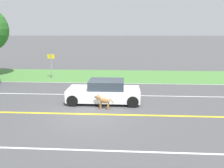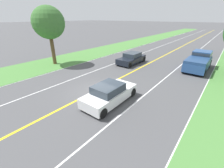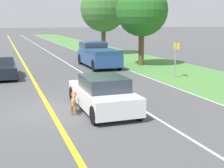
{
  "view_description": "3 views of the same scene",
  "coord_description": "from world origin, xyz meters",
  "views": [
    {
      "loc": [
        -10.53,
        -1.8,
        4.19
      ],
      "look_at": [
        2.04,
        -1.06,
        1.13
      ],
      "focal_mm": 35.0,
      "sensor_mm": 36.0,
      "label": 1
    },
    {
      "loc": [
        7.77,
        -7.73,
        5.51
      ],
      "look_at": [
        1.63,
        0.15,
        1.02
      ],
      "focal_mm": 24.0,
      "sensor_mm": 36.0,
      "label": 2
    },
    {
      "loc": [
        -1.66,
        -12.09,
        3.43
      ],
      "look_at": [
        2.27,
        -0.95,
        1.09
      ],
      "focal_mm": 50.0,
      "sensor_mm": 36.0,
      "label": 3
    }
  ],
  "objects": [
    {
      "name": "centre_divider_line",
      "position": [
        0.0,
        0.0,
        0.0
      ],
      "size": [
        0.18,
        160.0,
        0.01
      ],
      "primitive_type": "cube",
      "color": "yellow",
      "rests_on": "ground"
    },
    {
      "name": "lane_dash_same_dir",
      "position": [
        3.5,
        0.0,
        0.0
      ],
      "size": [
        0.1,
        160.0,
        0.01
      ],
      "primitive_type": "cube",
      "color": "white",
      "rests_on": "ground"
    },
    {
      "name": "lane_edge_line_right",
      "position": [
        7.0,
        0.0,
        0.0
      ],
      "size": [
        0.14,
        160.0,
        0.01
      ],
      "primitive_type": "cube",
      "color": "white",
      "rests_on": "ground"
    },
    {
      "name": "dog",
      "position": [
        0.81,
        -0.63,
        0.49
      ],
      "size": [
        0.42,
        1.1,
        0.78
      ],
      "rotation": [
        0.0,
        0.0,
        -0.28
      ],
      "color": "olive",
      "rests_on": "ground"
    },
    {
      "name": "ground_plane",
      "position": [
        0.0,
        0.0,
        0.0
      ],
      "size": [
        400.0,
        400.0,
        0.0
      ],
      "primitive_type": "plane",
      "color": "#4C4C4F"
    },
    {
      "name": "grass_verge_right",
      "position": [
        10.0,
        0.0,
        0.01
      ],
      "size": [
        6.0,
        160.0,
        0.03
      ],
      "primitive_type": "cube",
      "color": "#4C843D",
      "rests_on": "ground"
    },
    {
      "name": "ego_car",
      "position": [
        2.0,
        -0.61,
        0.65
      ],
      "size": [
        1.85,
        4.28,
        1.38
      ],
      "color": "white",
      "rests_on": "ground"
    },
    {
      "name": "street_sign",
      "position": [
        8.46,
        4.75,
        1.43
      ],
      "size": [
        0.11,
        0.64,
        2.25
      ],
      "color": "gray",
      "rests_on": "ground"
    },
    {
      "name": "lane_dash_oncoming",
      "position": [
        -3.5,
        0.0,
        0.0
      ],
      "size": [
        0.1,
        160.0,
        0.01
      ],
      "primitive_type": "cube",
      "color": "white",
      "rests_on": "ground"
    }
  ]
}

